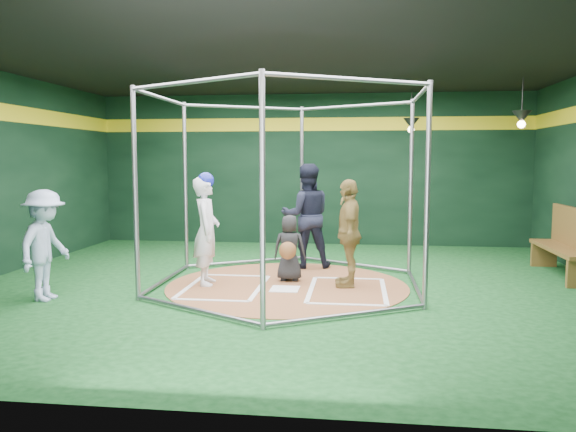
# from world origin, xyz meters

# --- Properties ---
(room_shell) EXTENTS (10.10, 9.10, 3.53)m
(room_shell) POSITION_xyz_m (0.00, 0.01, 1.75)
(room_shell) COLOR #0D3A15
(room_shell) RESTS_ON ground
(clay_disc) EXTENTS (3.80, 3.80, 0.01)m
(clay_disc) POSITION_xyz_m (0.00, 0.00, 0.01)
(clay_disc) COLOR #935935
(clay_disc) RESTS_ON ground
(home_plate) EXTENTS (0.43, 0.43, 0.01)m
(home_plate) POSITION_xyz_m (0.00, -0.30, 0.02)
(home_plate) COLOR white
(home_plate) RESTS_ON clay_disc
(batter_box_left) EXTENTS (1.17, 1.77, 0.01)m
(batter_box_left) POSITION_xyz_m (-0.95, -0.25, 0.02)
(batter_box_left) COLOR white
(batter_box_left) RESTS_ON clay_disc
(batter_box_right) EXTENTS (1.17, 1.77, 0.01)m
(batter_box_right) POSITION_xyz_m (0.95, -0.25, 0.02)
(batter_box_right) COLOR white
(batter_box_right) RESTS_ON clay_disc
(batting_cage) EXTENTS (4.05, 4.67, 3.00)m
(batting_cage) POSITION_xyz_m (-0.00, -0.00, 1.50)
(batting_cage) COLOR gray
(batting_cage) RESTS_ON ground
(pendant_lamp_near) EXTENTS (0.34, 0.34, 0.90)m
(pendant_lamp_near) POSITION_xyz_m (2.20, 3.60, 2.74)
(pendant_lamp_near) COLOR black
(pendant_lamp_near) RESTS_ON room_shell
(pendant_lamp_far) EXTENTS (0.34, 0.34, 0.90)m
(pendant_lamp_far) POSITION_xyz_m (4.00, 2.00, 2.74)
(pendant_lamp_far) COLOR black
(pendant_lamp_far) RESTS_ON room_shell
(batter_figure) EXTENTS (0.50, 0.68, 1.78)m
(batter_figure) POSITION_xyz_m (-1.28, -0.08, 0.90)
(batter_figure) COLOR silver
(batter_figure) RESTS_ON clay_disc
(visitor_leopard) EXTENTS (0.45, 1.00, 1.68)m
(visitor_leopard) POSITION_xyz_m (0.96, 0.07, 0.85)
(visitor_leopard) COLOR tan
(visitor_leopard) RESTS_ON clay_disc
(catcher_figure) EXTENTS (0.54, 0.57, 1.08)m
(catcher_figure) POSITION_xyz_m (-0.00, 0.32, 0.55)
(catcher_figure) COLOR black
(catcher_figure) RESTS_ON clay_disc
(umpire) EXTENTS (1.06, 0.90, 1.90)m
(umpire) POSITION_xyz_m (0.16, 1.53, 0.96)
(umpire) COLOR black
(umpire) RESTS_ON clay_disc
(bystander_blue) EXTENTS (0.63, 1.04, 1.57)m
(bystander_blue) POSITION_xyz_m (-3.28, -1.30, 0.79)
(bystander_blue) COLOR #A8BBDE
(bystander_blue) RESTS_ON ground
(dugout_bench) EXTENTS (0.47, 2.02, 1.18)m
(dugout_bench) POSITION_xyz_m (4.64, 1.29, 0.60)
(dugout_bench) COLOR brown
(dugout_bench) RESTS_ON ground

